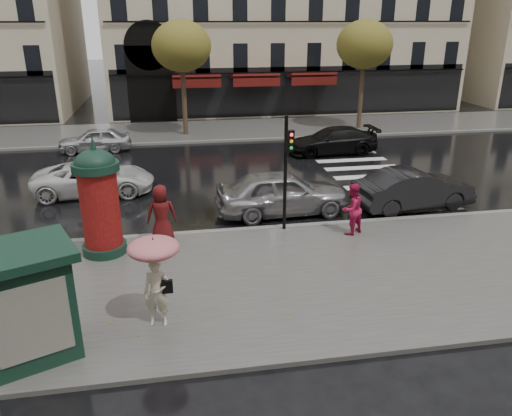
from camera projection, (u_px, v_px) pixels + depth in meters
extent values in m
plane|color=black|center=(283.00, 273.00, 14.04)|extent=(160.00, 160.00, 0.00)
cube|color=#474744|center=(287.00, 279.00, 13.56)|extent=(90.00, 7.00, 0.12)
cube|color=#474744|center=(217.00, 130.00, 31.51)|extent=(90.00, 6.00, 0.12)
cube|color=slate|center=(264.00, 229.00, 16.78)|extent=(90.00, 0.25, 0.14)
cube|color=slate|center=(222.00, 141.00, 28.74)|extent=(90.00, 0.25, 0.14)
cube|color=silver|center=(362.00, 168.00, 23.82)|extent=(3.60, 11.75, 0.01)
cylinder|color=#38281C|center=(184.00, 92.00, 29.36)|extent=(0.28, 0.28, 5.20)
ellipsoid|color=#595D1D|center=(181.00, 46.00, 28.44)|extent=(3.40, 3.40, 2.89)
cylinder|color=#38281C|center=(361.00, 88.00, 31.10)|extent=(0.28, 0.28, 5.20)
ellipsoid|color=#595D1D|center=(365.00, 44.00, 30.17)|extent=(3.40, 3.40, 2.89)
imported|color=beige|center=(157.00, 292.00, 11.20)|extent=(0.65, 0.48, 1.65)
cylinder|color=black|center=(155.00, 271.00, 11.00)|extent=(0.02, 0.02, 1.04)
ellipsoid|color=#D1277A|center=(153.00, 248.00, 10.81)|extent=(1.14, 1.14, 0.40)
cone|color=black|center=(153.00, 238.00, 10.73)|extent=(0.04, 0.04, 0.09)
cube|color=black|center=(167.00, 286.00, 11.12)|extent=(0.24, 0.11, 0.31)
imported|color=#B61646|center=(352.00, 209.00, 16.02)|extent=(1.03, 0.96, 1.70)
imported|color=#4F0F10|center=(162.00, 214.00, 15.35)|extent=(0.95, 0.65, 1.87)
cylinder|color=black|center=(105.00, 248.00, 14.96)|extent=(1.29, 1.29, 0.28)
cylinder|color=maroon|center=(100.00, 208.00, 14.50)|extent=(1.11, 1.11, 2.30)
cylinder|color=black|center=(95.00, 166.00, 14.06)|extent=(1.33, 1.33, 0.23)
ellipsoid|color=black|center=(95.00, 163.00, 14.03)|extent=(1.14, 1.14, 0.80)
cone|color=black|center=(92.00, 142.00, 13.81)|extent=(0.18, 0.18, 0.41)
cylinder|color=black|center=(285.00, 174.00, 16.00)|extent=(0.11, 0.11, 3.79)
cube|color=black|center=(290.00, 141.00, 15.43)|extent=(0.28, 0.24, 0.66)
cube|color=black|center=(27.00, 308.00, 10.07)|extent=(2.11, 1.94, 2.23)
cube|color=black|center=(16.00, 253.00, 9.63)|extent=(2.53, 2.36, 0.19)
imported|color=#9A9A9E|center=(282.00, 192.00, 17.99)|extent=(4.87, 2.18, 1.63)
imported|color=black|center=(414.00, 189.00, 18.58)|extent=(4.67, 2.16, 1.48)
imported|color=silver|center=(94.00, 178.00, 20.09)|extent=(4.77, 2.25, 1.32)
imported|color=black|center=(332.00, 141.00, 26.14)|extent=(4.78, 2.10, 1.37)
imported|color=silver|center=(95.00, 140.00, 26.53)|extent=(3.83, 1.75, 1.27)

